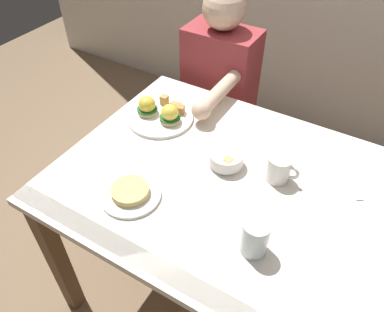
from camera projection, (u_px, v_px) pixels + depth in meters
name	position (u px, v px, depth m)	size (l,w,h in m)	color
ground_plane	(222.00, 288.00, 1.77)	(6.00, 6.00, 0.00)	#7F664C
dining_table	(232.00, 202.00, 1.34)	(1.20, 0.90, 0.74)	silver
eggs_benedict_plate	(160.00, 114.00, 1.50)	(0.27, 0.27, 0.09)	white
fruit_bowl	(226.00, 159.00, 1.30)	(0.12, 0.12, 0.06)	white
coffee_mug	(279.00, 168.00, 1.24)	(0.11, 0.08, 0.09)	white
fork	(353.00, 185.00, 1.25)	(0.10, 0.14, 0.00)	silver
water_glass_near	(255.00, 238.00, 1.03)	(0.08, 0.08, 0.12)	silver
side_plate	(131.00, 193.00, 1.21)	(0.20, 0.20, 0.04)	white
diner_person	(217.00, 90.00, 1.84)	(0.34, 0.54, 1.14)	#33333D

